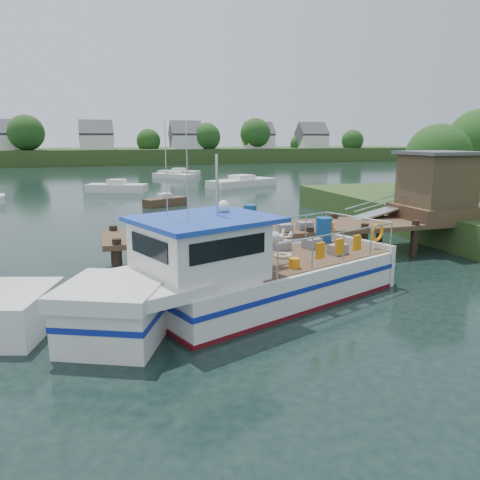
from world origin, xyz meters
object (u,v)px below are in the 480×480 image
object	(u,v)px
lobster_boat	(239,277)
moored_b	(117,187)
moored_far	(179,173)
moored_c	(242,182)
dock	(389,202)
moored_rowboat	(165,201)
moored_d	(174,176)

from	to	relation	value
lobster_boat	moored_b	world-z (taller)	lobster_boat
moored_far	moored_c	bearing A→B (deg)	-59.81
moored_c	dock	bearing A→B (deg)	-109.37
moored_rowboat	moored_b	distance (m)	10.91
lobster_boat	moored_far	bearing A→B (deg)	61.12
lobster_boat	moored_b	distance (m)	33.10
dock	moored_c	distance (m)	29.43
moored_b	moored_d	xyz separation A→B (m)	(7.72, 13.72, -0.10)
moored_far	moored_d	world-z (taller)	moored_d
moored_far	moored_d	distance (m)	5.49
moored_b	moored_c	size ratio (longest dim) A/B	0.71
moored_b	moored_rowboat	bearing A→B (deg)	-86.37
lobster_boat	moored_b	bearing A→B (deg)	72.50
moored_rowboat	dock	bearing A→B (deg)	-61.43
dock	moored_b	bearing A→B (deg)	110.68
lobster_boat	moored_c	distance (m)	36.13
lobster_boat	moored_b	size ratio (longest dim) A/B	1.91
dock	moored_far	world-z (taller)	dock
lobster_boat	moored_d	bearing A→B (deg)	62.14
moored_far	moored_d	xyz separation A→B (m)	(-1.60, -5.25, 0.00)
moored_rowboat	moored_c	bearing A→B (deg)	55.25
dock	lobster_boat	distance (m)	10.15
lobster_boat	moored_c	xyz separation A→B (m)	(11.04, 34.40, -0.54)
dock	moored_d	world-z (taller)	dock
lobster_boat	moored_d	size ratio (longest dim) A/B	1.97
moored_rowboat	moored_d	distance (m)	24.67
dock	moored_d	size ratio (longest dim) A/B	2.93
moored_rowboat	moored_b	world-z (taller)	moored_b
dock	moored_d	distance (m)	41.78
moored_far	moored_d	size ratio (longest dim) A/B	1.02
lobster_boat	moored_c	bearing A→B (deg)	51.49
moored_far	moored_b	size ratio (longest dim) A/B	0.99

